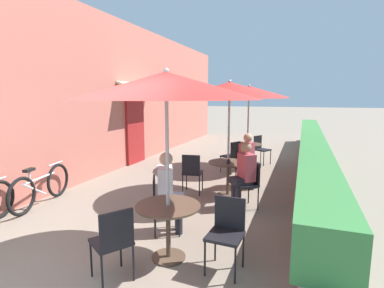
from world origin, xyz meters
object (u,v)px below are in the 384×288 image
object	(u,v)px
patio_umbrella_near	(166,86)
seated_patron_mid_left	(244,172)
cafe_chair_mid_back	(192,170)
bicycle_second	(41,187)
cafe_chair_far_left	(260,147)
patio_table_near	(168,219)
coffee_cup_far	(249,142)
cafe_chair_near_right	(162,200)
cafe_chair_mid_right	(244,165)
cafe_chair_near_back	(114,239)
seated_patron_mid_right	(249,158)
cafe_chair_mid_left	(249,181)
patio_umbrella_mid	(230,90)
patio_umbrella_far	(249,92)
cafe_chair_far_right	(232,154)
patio_table_mid	(228,170)
seated_patron_near_right	(169,189)
cafe_chair_near_left	(227,228)
coffee_cup_mid	(228,162)
patio_table_far	(247,150)

from	to	relation	value
patio_umbrella_near	seated_patron_mid_left	size ratio (longest dim) A/B	1.92
cafe_chair_mid_back	bicycle_second	world-z (taller)	cafe_chair_mid_back
cafe_chair_far_left	cafe_chair_mid_back	bearing A→B (deg)	12.07
patio_table_near	coffee_cup_far	xyz separation A→B (m)	(0.10, 5.36, 0.23)
cafe_chair_near_right	seated_patron_mid_left	world-z (taller)	seated_patron_mid_left
cafe_chair_mid_right	cafe_chair_mid_back	bearing A→B (deg)	-24.21
cafe_chair_near_back	seated_patron_mid_right	bearing A→B (deg)	22.49
patio_umbrella_near	bicycle_second	bearing A→B (deg)	163.81
cafe_chair_near_right	seated_patron_mid_right	distance (m)	2.89
cafe_chair_mid_left	patio_umbrella_mid	bearing A→B (deg)	5.79
patio_umbrella_mid	patio_umbrella_far	bearing A→B (deg)	91.15
patio_table_near	cafe_chair_mid_right	xyz separation A→B (m)	(0.33, 3.44, -0.02)
patio_table_near	cafe_chair_near_right	distance (m)	0.76
cafe_chair_mid_back	cafe_chair_far_right	bearing A→B (deg)	70.44
cafe_chair_mid_back	cafe_chair_far_right	distance (m)	2.09
cafe_chair_near_right	patio_table_mid	xyz separation A→B (m)	(0.53, 2.07, 0.02)
patio_umbrella_far	coffee_cup_far	distance (m)	1.43
patio_umbrella_far	cafe_chair_far_right	distance (m)	1.84
patio_table_mid	seated_patron_mid_left	xyz separation A→B (m)	(0.44, -0.61, 0.15)
cafe_chair_far_right	cafe_chair_near_right	bearing A→B (deg)	-155.17
patio_umbrella_mid	cafe_chair_mid_left	bearing A→B (deg)	-45.68
seated_patron_near_right	seated_patron_mid_right	xyz separation A→B (m)	(0.74, 2.71, 0.00)
cafe_chair_near_left	cafe_chair_near_right	world-z (taller)	same
patio_table_near	bicycle_second	size ratio (longest dim) A/B	0.48
cafe_chair_near_back	patio_table_mid	xyz separation A→B (m)	(0.47, 3.38, 0.02)
seated_patron_near_right	patio_umbrella_mid	world-z (taller)	patio_umbrella_mid
coffee_cup_far	patio_umbrella_near	bearing A→B (deg)	-91.07
seated_patron_mid_left	cafe_chair_mid_right	world-z (taller)	seated_patron_mid_left
patio_table_near	cafe_chair_far_left	size ratio (longest dim) A/B	0.95
cafe_chair_mid_right	cafe_chair_near_right	bearing A→B (deg)	6.81
cafe_chair_near_left	cafe_chair_far_right	bearing A→B (deg)	-74.59
cafe_chair_mid_right	coffee_cup_far	world-z (taller)	cafe_chair_mid_right
cafe_chair_mid_left	patio_umbrella_far	bearing A→B (deg)	-27.94
patio_umbrella_near	cafe_chair_far_left	xyz separation A→B (m)	(0.35, 5.98, -1.68)
patio_umbrella_far	cafe_chair_far_right	bearing A→B (deg)	-111.85
cafe_chair_near_left	seated_patron_near_right	bearing A→B (deg)	-28.37
patio_umbrella_mid	bicycle_second	distance (m)	4.12
cafe_chair_far_left	coffee_cup_far	distance (m)	0.71
seated_patron_mid_right	coffee_cup_mid	world-z (taller)	seated_patron_mid_right
coffee_cup_far	bicycle_second	bearing A→B (deg)	-125.60
coffee_cup_far	cafe_chair_near_right	bearing A→B (deg)	-96.12
cafe_chair_near_back	cafe_chair_mid_back	bearing A→B (deg)	38.06
cafe_chair_near_left	cafe_chair_mid_back	size ratio (longest dim) A/B	1.00
seated_patron_mid_left	coffee_cup_far	bearing A→B (deg)	-30.45
cafe_chair_mid_left	patio_table_far	distance (m)	3.16
cafe_chair_near_back	bicycle_second	size ratio (longest dim) A/B	0.51
seated_patron_mid_left	bicycle_second	distance (m)	3.86
patio_table_near	cafe_chair_mid_left	xyz separation A→B (m)	(0.65, 2.17, -0.02)
bicycle_second	coffee_cup_far	bearing A→B (deg)	44.13
seated_patron_near_right	cafe_chair_near_back	xyz separation A→B (m)	(-0.04, -1.36, -0.17)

